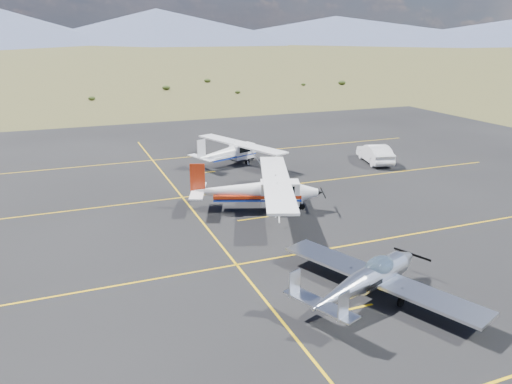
{
  "coord_description": "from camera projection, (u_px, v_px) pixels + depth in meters",
  "views": [
    {
      "loc": [
        -13.13,
        -18.58,
        10.72
      ],
      "look_at": [
        -2.74,
        7.7,
        1.6
      ],
      "focal_mm": 35.0,
      "sensor_mm": 36.0,
      "label": 1
    }
  ],
  "objects": [
    {
      "name": "sedan",
      "position": [
        375.0,
        153.0,
        42.49
      ],
      "size": [
        2.78,
        5.13,
        1.6
      ],
      "primitive_type": "imported",
      "rotation": [
        0.0,
        0.0,
        2.91
      ],
      "color": "white",
      "rests_on": "apron"
    },
    {
      "name": "aircraft_cessna",
      "position": [
        257.0,
        190.0,
        30.94
      ],
      "size": [
        8.4,
        11.73,
        3.03
      ],
      "rotation": [
        0.0,
        0.0,
        -0.36
      ],
      "color": "white",
      "rests_on": "apron"
    },
    {
      "name": "aircraft_plain",
      "position": [
        232.0,
        151.0,
        41.81
      ],
      "size": [
        7.12,
        9.89,
        2.56
      ],
      "rotation": [
        0.0,
        0.0,
        0.36
      ],
      "color": "white",
      "rests_on": "apron"
    },
    {
      "name": "ground",
      "position": [
        366.0,
        262.0,
        24.33
      ],
      "size": [
        1600.0,
        1600.0,
        0.0
      ],
      "primitive_type": "plane",
      "color": "#383D1C",
      "rests_on": "ground"
    },
    {
      "name": "apron",
      "position": [
        302.0,
        215.0,
        30.52
      ],
      "size": [
        72.0,
        72.0,
        0.02
      ],
      "primitive_type": "cube",
      "color": "black",
      "rests_on": "ground"
    },
    {
      "name": "aircraft_low_wing",
      "position": [
        369.0,
        278.0,
        20.61
      ],
      "size": [
        6.98,
        9.29,
        2.06
      ],
      "rotation": [
        0.0,
        0.0,
        0.38
      ],
      "color": "silver",
      "rests_on": "apron"
    }
  ]
}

